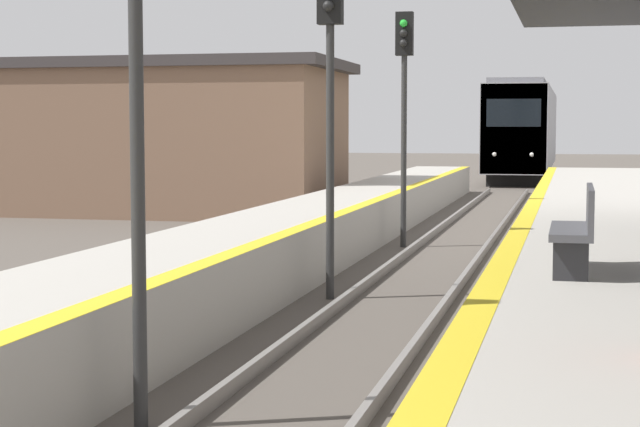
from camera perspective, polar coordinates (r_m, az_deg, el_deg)
name	(u,v)px	position (r m, az deg, el deg)	size (l,w,h in m)	color
train	(525,131)	(54.94, 10.86, 4.35)	(2.75, 20.98, 4.58)	black
signal_near	(135,20)	(9.00, -9.85, 10.15)	(0.36, 0.31, 4.92)	#2D2D2D
signal_mid	(330,66)	(15.64, 0.54, 7.85)	(0.36, 0.31, 4.92)	#2D2D2D
signal_far	(404,85)	(22.51, 4.51, 6.86)	(0.36, 0.31, 4.92)	#2D2D2D
bench	(578,227)	(11.69, 13.59, -0.70)	(0.44, 1.66, 0.92)	#4C4C51
station_building	(107,137)	(32.70, -11.30, 4.04)	(14.31, 5.94, 4.45)	brown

